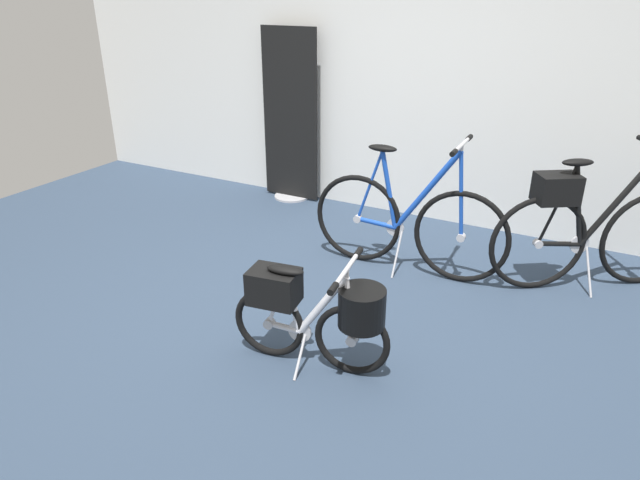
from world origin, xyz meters
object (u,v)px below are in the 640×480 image
(floor_banner_stand, at_px, (290,125))
(display_bike_left, at_px, (587,227))
(folding_bike_foreground, at_px, (317,310))
(display_bike_right, at_px, (408,223))

(floor_banner_stand, bearing_deg, display_bike_left, -13.00)
(floor_banner_stand, xyz_separation_m, display_bike_left, (2.83, -0.65, -0.29))
(folding_bike_foreground, distance_m, display_bike_left, 2.13)
(folding_bike_foreground, height_order, display_bike_right, display_bike_right)
(display_bike_right, bearing_deg, folding_bike_foreground, -90.89)
(floor_banner_stand, bearing_deg, folding_bike_foreground, -56.22)
(display_bike_left, bearing_deg, floor_banner_stand, 167.00)
(floor_banner_stand, xyz_separation_m, display_bike_right, (1.62, -1.00, -0.36))
(floor_banner_stand, relative_size, display_bike_right, 1.11)
(folding_bike_foreground, relative_size, display_bike_left, 0.72)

